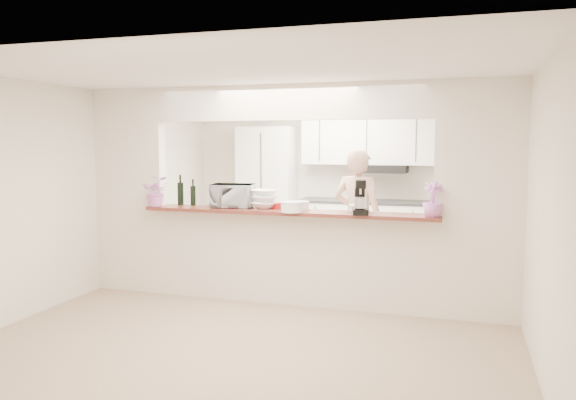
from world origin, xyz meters
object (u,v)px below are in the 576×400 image
at_px(refrigerator, 473,210).
at_px(toaster_oven, 233,196).
at_px(stand_mixer, 360,199).
at_px(person, 358,218).

bearing_deg(refrigerator, toaster_oven, -136.61).
xyz_separation_m(stand_mixer, person, (-0.23, 1.15, -0.37)).
xyz_separation_m(refrigerator, toaster_oven, (-2.75, -2.60, 0.38)).
relative_size(refrigerator, stand_mixer, 4.59).
distance_m(refrigerator, stand_mixer, 3.06).
bearing_deg(person, toaster_oven, 49.78).
bearing_deg(person, stand_mixer, 114.80).
distance_m(refrigerator, toaster_oven, 3.80).
height_order(refrigerator, person, person).
height_order(toaster_oven, stand_mixer, stand_mixer).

